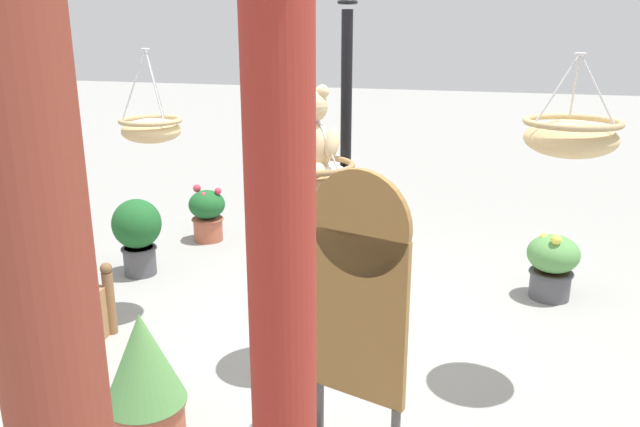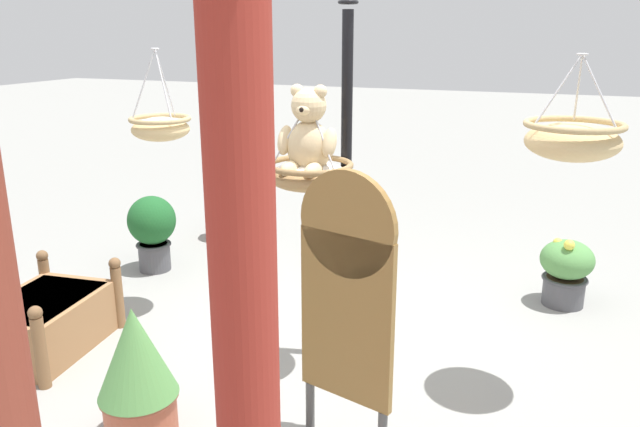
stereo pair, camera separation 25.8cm
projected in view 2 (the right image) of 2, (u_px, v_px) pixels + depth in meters
The scene contains 14 objects.
ground_plane at pixel (326, 352), 4.37m from camera, with size 40.00×40.00×0.00m, color gray.
display_pole_central at pixel (345, 258), 4.13m from camera, with size 0.44×0.44×2.35m.
hanging_basket_with_teddy at pixel (310, 174), 3.78m from camera, with size 0.53×0.53×0.54m.
teddy_bear at pixel (308, 137), 3.70m from camera, with size 0.37×0.32×0.54m.
hanging_basket_left_high at pixel (573, 139), 3.40m from camera, with size 0.54×0.54×0.58m.
hanging_basket_right_low at pixel (161, 127), 4.58m from camera, with size 0.45×0.45×0.67m.
greenhouse_pillar_far_back at pixel (243, 271), 2.06m from camera, with size 0.43×0.43×2.92m.
wooden_planter_box at pixel (44, 321), 4.36m from camera, with size 0.81×1.02×0.56m.
potted_plant_fern_front at pixel (566, 270), 5.05m from camera, with size 0.42×0.42×0.60m.
potted_plant_flowering_red at pixel (137, 372), 3.38m from camera, with size 0.44×0.44×0.77m.
potted_plant_bushy_green at pixel (342, 223), 5.93m from camera, with size 0.34×0.34×0.75m.
potted_plant_small_succulent at pixel (152, 228), 5.76m from camera, with size 0.44×0.44×0.72m.
potted_plant_conical_shrub at pixel (224, 211), 6.68m from camera, with size 0.38×0.38×0.60m.
display_sign_board at pixel (346, 290), 3.14m from camera, with size 0.54×0.19×1.54m.
Camera 2 is at (-1.36, 3.67, 2.18)m, focal length 34.89 mm.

